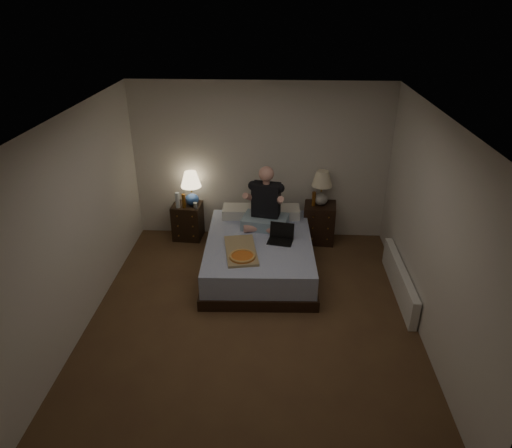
# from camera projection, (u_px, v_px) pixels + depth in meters

# --- Properties ---
(floor) EXTENTS (4.00, 4.50, 0.00)m
(floor) POSITION_uv_depth(u_px,v_px,m) (252.00, 317.00, 5.69)
(floor) COLOR brown
(floor) RESTS_ON ground
(ceiling) EXTENTS (4.00, 4.50, 0.00)m
(ceiling) POSITION_uv_depth(u_px,v_px,m) (251.00, 118.00, 4.56)
(ceiling) COLOR white
(ceiling) RESTS_ON ground
(wall_back) EXTENTS (4.00, 0.00, 2.50)m
(wall_back) POSITION_uv_depth(u_px,v_px,m) (260.00, 162.00, 7.13)
(wall_back) COLOR silver
(wall_back) RESTS_ON ground
(wall_front) EXTENTS (4.00, 0.00, 2.50)m
(wall_front) POSITION_uv_depth(u_px,v_px,m) (233.00, 379.00, 3.12)
(wall_front) COLOR silver
(wall_front) RESTS_ON ground
(wall_left) EXTENTS (0.00, 4.50, 2.50)m
(wall_left) POSITION_uv_depth(u_px,v_px,m) (78.00, 224.00, 5.22)
(wall_left) COLOR silver
(wall_left) RESTS_ON ground
(wall_right) EXTENTS (0.00, 4.50, 2.50)m
(wall_right) POSITION_uv_depth(u_px,v_px,m) (432.00, 233.00, 5.04)
(wall_right) COLOR silver
(wall_right) RESTS_ON ground
(bed) EXTENTS (1.55, 2.03, 0.49)m
(bed) POSITION_uv_depth(u_px,v_px,m) (259.00, 255.00, 6.57)
(bed) COLOR #5162A2
(bed) RESTS_ON floor
(nightstand_left) EXTENTS (0.48, 0.43, 0.58)m
(nightstand_left) POSITION_uv_depth(u_px,v_px,m) (188.00, 221.00, 7.44)
(nightstand_left) COLOR black
(nightstand_left) RESTS_ON floor
(nightstand_right) EXTENTS (0.53, 0.49, 0.64)m
(nightstand_right) POSITION_uv_depth(u_px,v_px,m) (319.00, 223.00, 7.33)
(nightstand_right) COLOR black
(nightstand_right) RESTS_ON floor
(lamp_left) EXTENTS (0.36, 0.36, 0.56)m
(lamp_left) POSITION_uv_depth(u_px,v_px,m) (191.00, 189.00, 7.18)
(lamp_left) COLOR #294C97
(lamp_left) RESTS_ON nightstand_left
(lamp_right) EXTENTS (0.40, 0.40, 0.56)m
(lamp_right) POSITION_uv_depth(u_px,v_px,m) (322.00, 188.00, 7.06)
(lamp_right) COLOR gray
(lamp_right) RESTS_ON nightstand_right
(water_bottle) EXTENTS (0.07, 0.07, 0.25)m
(water_bottle) POSITION_uv_depth(u_px,v_px,m) (178.00, 200.00, 7.16)
(water_bottle) COLOR silver
(water_bottle) RESTS_ON nightstand_left
(soda_can) EXTENTS (0.07, 0.07, 0.10)m
(soda_can) POSITION_uv_depth(u_px,v_px,m) (195.00, 206.00, 7.16)
(soda_can) COLOR #9D9C98
(soda_can) RESTS_ON nightstand_left
(beer_bottle_left) EXTENTS (0.06, 0.06, 0.23)m
(beer_bottle_left) POSITION_uv_depth(u_px,v_px,m) (184.00, 201.00, 7.16)
(beer_bottle_left) COLOR #62390E
(beer_bottle_left) RESTS_ON nightstand_left
(beer_bottle_right) EXTENTS (0.06, 0.06, 0.23)m
(beer_bottle_right) POSITION_uv_depth(u_px,v_px,m) (314.00, 199.00, 7.10)
(beer_bottle_right) COLOR #63360E
(beer_bottle_right) RESTS_ON nightstand_right
(person) EXTENTS (0.75, 0.64, 0.93)m
(person) POSITION_uv_depth(u_px,v_px,m) (265.00, 198.00, 6.61)
(person) COLOR black
(person) RESTS_ON bed
(laptop) EXTENTS (0.39, 0.34, 0.24)m
(laptop) POSITION_uv_depth(u_px,v_px,m) (280.00, 234.00, 6.34)
(laptop) COLOR black
(laptop) RESTS_ON bed
(pizza_box) EXTENTS (0.53, 0.82, 0.08)m
(pizza_box) POSITION_uv_depth(u_px,v_px,m) (242.00, 257.00, 5.96)
(pizza_box) COLOR tan
(pizza_box) RESTS_ON bed
(radiator) EXTENTS (0.10, 1.60, 0.40)m
(radiator) POSITION_uv_depth(u_px,v_px,m) (399.00, 280.00, 6.07)
(radiator) COLOR silver
(radiator) RESTS_ON floor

